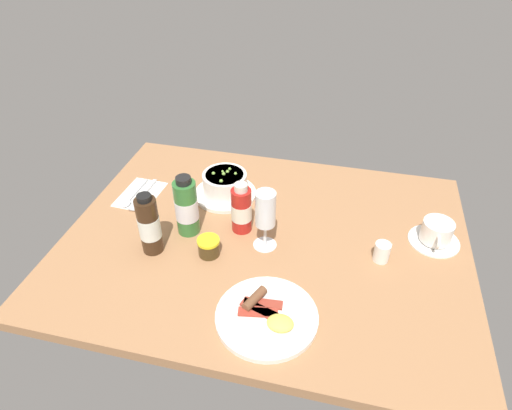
{
  "coord_description": "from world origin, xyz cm",
  "views": [
    {
      "loc": [
        -18.51,
        88.96,
        80.81
      ],
      "look_at": [
        3.6,
        -4.18,
        7.68
      ],
      "focal_mm": 30.73,
      "sensor_mm": 36.0,
      "label": 1
    }
  ],
  "objects_px": {
    "cutlery_setting": "(139,195)",
    "creamer_jug": "(382,252)",
    "wine_glass": "(265,212)",
    "sauce_bottle_brown": "(149,225)",
    "sauce_bottle_red": "(241,210)",
    "jam_jar": "(209,247)",
    "sauce_bottle_green": "(186,207)",
    "breakfast_plate": "(267,316)",
    "coffee_cup": "(436,233)",
    "porridge_bowl": "(225,185)"
  },
  "relations": [
    {
      "from": "breakfast_plate",
      "to": "sauce_bottle_red",
      "type": "bearing_deg",
      "value": -65.03
    },
    {
      "from": "cutlery_setting",
      "to": "jam_jar",
      "type": "distance_m",
      "value": 0.36
    },
    {
      "from": "porridge_bowl",
      "to": "cutlery_setting",
      "type": "relative_size",
      "value": 1.12
    },
    {
      "from": "coffee_cup",
      "to": "breakfast_plate",
      "type": "relative_size",
      "value": 0.59
    },
    {
      "from": "sauce_bottle_red",
      "to": "cutlery_setting",
      "type": "bearing_deg",
      "value": -12.86
    },
    {
      "from": "porridge_bowl",
      "to": "jam_jar",
      "type": "bearing_deg",
      "value": 97.26
    },
    {
      "from": "cutlery_setting",
      "to": "jam_jar",
      "type": "xyz_separation_m",
      "value": [
        -0.3,
        0.2,
        0.02
      ]
    },
    {
      "from": "creamer_jug",
      "to": "sauce_bottle_green",
      "type": "bearing_deg",
      "value": 0.57
    },
    {
      "from": "sauce_bottle_red",
      "to": "coffee_cup",
      "type": "bearing_deg",
      "value": -172.61
    },
    {
      "from": "coffee_cup",
      "to": "breakfast_plate",
      "type": "bearing_deg",
      "value": 42.7
    },
    {
      "from": "sauce_bottle_brown",
      "to": "sauce_bottle_green",
      "type": "bearing_deg",
      "value": -124.67
    },
    {
      "from": "sauce_bottle_red",
      "to": "wine_glass",
      "type": "bearing_deg",
      "value": 146.67
    },
    {
      "from": "creamer_jug",
      "to": "sauce_bottle_brown",
      "type": "distance_m",
      "value": 0.6
    },
    {
      "from": "sauce_bottle_brown",
      "to": "sauce_bottle_red",
      "type": "xyz_separation_m",
      "value": [
        -0.21,
        -0.14,
        -0.01
      ]
    },
    {
      "from": "creamer_jug",
      "to": "sauce_bottle_red",
      "type": "bearing_deg",
      "value": -5.36
    },
    {
      "from": "porridge_bowl",
      "to": "wine_glass",
      "type": "xyz_separation_m",
      "value": [
        -0.17,
        0.2,
        0.08
      ]
    },
    {
      "from": "sauce_bottle_green",
      "to": "creamer_jug",
      "type": "bearing_deg",
      "value": -179.43
    },
    {
      "from": "cutlery_setting",
      "to": "wine_glass",
      "type": "height_order",
      "value": "wine_glass"
    },
    {
      "from": "creamer_jug",
      "to": "breakfast_plate",
      "type": "bearing_deg",
      "value": 45.74
    },
    {
      "from": "coffee_cup",
      "to": "sauce_bottle_red",
      "type": "distance_m",
      "value": 0.53
    },
    {
      "from": "sauce_bottle_green",
      "to": "jam_jar",
      "type": "bearing_deg",
      "value": 137.51
    },
    {
      "from": "sauce_bottle_green",
      "to": "sauce_bottle_red",
      "type": "bearing_deg",
      "value": -163.88
    },
    {
      "from": "coffee_cup",
      "to": "creamer_jug",
      "type": "bearing_deg",
      "value": 36.51
    },
    {
      "from": "porridge_bowl",
      "to": "coffee_cup",
      "type": "xyz_separation_m",
      "value": [
        -0.62,
        0.08,
        -0.01
      ]
    },
    {
      "from": "sauce_bottle_green",
      "to": "breakfast_plate",
      "type": "distance_m",
      "value": 0.38
    },
    {
      "from": "coffee_cup",
      "to": "creamer_jug",
      "type": "xyz_separation_m",
      "value": [
        0.14,
        0.1,
        -0.0
      ]
    },
    {
      "from": "creamer_jug",
      "to": "wine_glass",
      "type": "xyz_separation_m",
      "value": [
        0.31,
        0.02,
        0.09
      ]
    },
    {
      "from": "creamer_jug",
      "to": "sauce_bottle_red",
      "type": "relative_size",
      "value": 0.38
    },
    {
      "from": "sauce_bottle_red",
      "to": "jam_jar",
      "type": "bearing_deg",
      "value": 64.2
    },
    {
      "from": "wine_glass",
      "to": "sauce_bottle_brown",
      "type": "height_order",
      "value": "sauce_bottle_brown"
    },
    {
      "from": "jam_jar",
      "to": "wine_glass",
      "type": "bearing_deg",
      "value": -153.36
    },
    {
      "from": "cutlery_setting",
      "to": "creamer_jug",
      "type": "distance_m",
      "value": 0.75
    },
    {
      "from": "coffee_cup",
      "to": "breakfast_plate",
      "type": "xyz_separation_m",
      "value": [
        0.39,
        0.36,
        -0.02
      ]
    },
    {
      "from": "porridge_bowl",
      "to": "breakfast_plate",
      "type": "relative_size",
      "value": 0.82
    },
    {
      "from": "sauce_bottle_green",
      "to": "porridge_bowl",
      "type": "bearing_deg",
      "value": -105.56
    },
    {
      "from": "breakfast_plate",
      "to": "sauce_bottle_green",
      "type": "bearing_deg",
      "value": -41.89
    },
    {
      "from": "sauce_bottle_brown",
      "to": "porridge_bowl",
      "type": "bearing_deg",
      "value": -112.71
    },
    {
      "from": "coffee_cup",
      "to": "jam_jar",
      "type": "height_order",
      "value": "coffee_cup"
    },
    {
      "from": "cutlery_setting",
      "to": "breakfast_plate",
      "type": "relative_size",
      "value": 0.73
    },
    {
      "from": "porridge_bowl",
      "to": "coffee_cup",
      "type": "relative_size",
      "value": 1.39
    },
    {
      "from": "sauce_bottle_red",
      "to": "breakfast_plate",
      "type": "bearing_deg",
      "value": 114.97
    },
    {
      "from": "wine_glass",
      "to": "sauce_bottle_red",
      "type": "xyz_separation_m",
      "value": [
        0.08,
        -0.05,
        -0.05
      ]
    },
    {
      "from": "coffee_cup",
      "to": "breakfast_plate",
      "type": "height_order",
      "value": "coffee_cup"
    },
    {
      "from": "sauce_bottle_red",
      "to": "sauce_bottle_brown",
      "type": "bearing_deg",
      "value": 33.17
    },
    {
      "from": "coffee_cup",
      "to": "sauce_bottle_brown",
      "type": "distance_m",
      "value": 0.76
    },
    {
      "from": "porridge_bowl",
      "to": "sauce_bottle_brown",
      "type": "relative_size",
      "value": 1.07
    },
    {
      "from": "creamer_jug",
      "to": "breakfast_plate",
      "type": "relative_size",
      "value": 0.25
    },
    {
      "from": "porridge_bowl",
      "to": "breakfast_plate",
      "type": "bearing_deg",
      "value": 117.53
    },
    {
      "from": "wine_glass",
      "to": "sauce_bottle_green",
      "type": "relative_size",
      "value": 0.97
    },
    {
      "from": "sauce_bottle_brown",
      "to": "breakfast_plate",
      "type": "distance_m",
      "value": 0.38
    }
  ]
}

